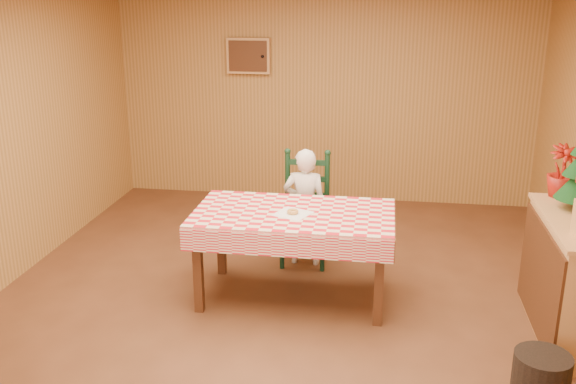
% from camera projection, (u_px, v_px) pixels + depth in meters
% --- Properties ---
extents(ground, '(6.00, 6.00, 0.00)m').
position_uv_depth(ground, '(284.00, 309.00, 5.28)').
color(ground, brown).
rests_on(ground, ground).
extents(cabin_walls, '(5.10, 6.05, 2.65)m').
position_uv_depth(cabin_walls, '(294.00, 78.00, 5.23)').
color(cabin_walls, '#AF7F3F').
rests_on(cabin_walls, ground).
extents(dining_table, '(1.66, 0.96, 0.77)m').
position_uv_depth(dining_table, '(294.00, 221.00, 5.29)').
color(dining_table, '#4F2A15').
rests_on(dining_table, ground).
extents(ladder_chair, '(0.44, 0.40, 1.08)m').
position_uv_depth(ladder_chair, '(305.00, 211.00, 6.08)').
color(ladder_chair, black).
rests_on(ladder_chair, ground).
extents(seated_child, '(0.41, 0.27, 1.12)m').
position_uv_depth(seated_child, '(305.00, 207.00, 6.01)').
color(seated_child, white).
rests_on(seated_child, ground).
extents(napkin, '(0.34, 0.34, 0.00)m').
position_uv_depth(napkin, '(293.00, 214.00, 5.22)').
color(napkin, white).
rests_on(napkin, dining_table).
extents(donut, '(0.12, 0.12, 0.03)m').
position_uv_depth(donut, '(293.00, 212.00, 5.21)').
color(donut, gold).
rests_on(donut, napkin).
extents(shelf_unit, '(0.54, 1.24, 0.93)m').
position_uv_depth(shelf_unit, '(575.00, 279.00, 4.76)').
color(shelf_unit, tan).
rests_on(shelf_unit, ground).
extents(flower_arrangement, '(0.29, 0.29, 0.42)m').
position_uv_depth(flower_arrangement, '(562.00, 171.00, 5.07)').
color(flower_arrangement, '#9A170E').
rests_on(flower_arrangement, shelf_unit).
extents(storage_bin, '(0.38, 0.38, 0.35)m').
position_uv_depth(storage_bin, '(540.00, 380.00, 4.02)').
color(storage_bin, black).
rests_on(storage_bin, ground).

